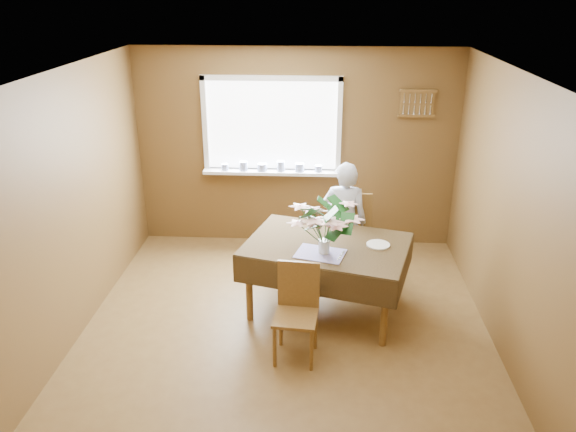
# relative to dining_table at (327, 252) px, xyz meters

# --- Properties ---
(floor) EXTENTS (4.50, 4.50, 0.00)m
(floor) POSITION_rel_dining_table_xyz_m (-0.39, -0.53, -0.68)
(floor) COLOR brown
(floor) RESTS_ON ground
(ceiling) EXTENTS (4.50, 4.50, 0.00)m
(ceiling) POSITION_rel_dining_table_xyz_m (-0.39, -0.53, 1.82)
(ceiling) COLOR white
(ceiling) RESTS_ON wall_back
(wall_back) EXTENTS (4.00, 0.00, 4.00)m
(wall_back) POSITION_rel_dining_table_xyz_m (-0.39, 1.72, 0.57)
(wall_back) COLOR brown
(wall_back) RESTS_ON floor
(wall_front) EXTENTS (4.00, 0.00, 4.00)m
(wall_front) POSITION_rel_dining_table_xyz_m (-0.39, -2.78, 0.57)
(wall_front) COLOR brown
(wall_front) RESTS_ON floor
(wall_left) EXTENTS (0.00, 4.50, 4.50)m
(wall_left) POSITION_rel_dining_table_xyz_m (-2.39, -0.53, 0.57)
(wall_left) COLOR brown
(wall_left) RESTS_ON floor
(wall_right) EXTENTS (0.00, 4.50, 4.50)m
(wall_right) POSITION_rel_dining_table_xyz_m (1.61, -0.53, 0.57)
(wall_right) COLOR brown
(wall_right) RESTS_ON floor
(window_assembly) EXTENTS (1.72, 0.20, 1.22)m
(window_assembly) POSITION_rel_dining_table_xyz_m (-0.69, 1.67, 0.67)
(window_assembly) COLOR white
(window_assembly) RESTS_ON wall_back
(spoon_rack) EXTENTS (0.44, 0.05, 0.33)m
(spoon_rack) POSITION_rel_dining_table_xyz_m (1.06, 1.69, 1.17)
(spoon_rack) COLOR brown
(spoon_rack) RESTS_ON wall_back
(dining_table) EXTENTS (1.82, 1.47, 0.78)m
(dining_table) POSITION_rel_dining_table_xyz_m (0.00, 0.00, 0.00)
(dining_table) COLOR brown
(dining_table) RESTS_ON floor
(chair_far) EXTENTS (0.47, 0.47, 1.04)m
(chair_far) POSITION_rel_dining_table_xyz_m (0.27, 0.84, -0.12)
(chair_far) COLOR brown
(chair_far) RESTS_ON floor
(chair_near) EXTENTS (0.42, 0.42, 0.89)m
(chair_near) POSITION_rel_dining_table_xyz_m (-0.27, -0.75, -0.19)
(chair_near) COLOR brown
(chair_near) RESTS_ON floor
(seated_woman) EXTENTS (0.54, 0.38, 1.41)m
(seated_woman) POSITION_rel_dining_table_xyz_m (0.19, 0.71, 0.03)
(seated_woman) COLOR white
(seated_woman) RESTS_ON floor
(flower_bouquet) EXTENTS (0.55, 0.55, 0.47)m
(flower_bouquet) POSITION_rel_dining_table_xyz_m (-0.03, -0.22, 0.40)
(flower_bouquet) COLOR white
(flower_bouquet) RESTS_ON dining_table
(side_plate) EXTENTS (0.31, 0.31, 0.01)m
(side_plate) POSITION_rel_dining_table_xyz_m (0.51, -0.02, 0.10)
(side_plate) COLOR white
(side_plate) RESTS_ON dining_table
(table_knife) EXTENTS (0.08, 0.19, 0.00)m
(table_knife) POSITION_rel_dining_table_xyz_m (0.13, -0.27, 0.10)
(table_knife) COLOR silver
(table_knife) RESTS_ON dining_table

